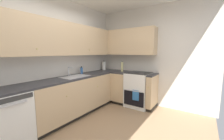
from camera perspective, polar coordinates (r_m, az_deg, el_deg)
The scene contains 15 objects.
wall_back at distance 3.27m, azimuth -24.81°, elevation 4.47°, with size 4.20×0.05×2.70m, color silver.
wall_right at distance 3.97m, azimuth 15.90°, elevation 5.27°, with size 0.05×3.17×2.70m, color silver.
dishwasher at distance 2.78m, azimuth -37.56°, elevation -16.07°, with size 0.60×0.63×0.88m.
lower_cabinets_back at distance 3.41m, azimuth -15.17°, elevation -10.50°, with size 2.10×0.62×0.88m.
countertop_back at distance 3.29m, azimuth -15.44°, elevation -2.96°, with size 3.30×0.60×0.04m, color #2D2D33.
lower_cabinets_right at distance 4.00m, azimuth 7.21°, elevation -7.61°, with size 0.62×1.17×0.88m.
countertop_right at distance 3.90m, azimuth 7.30°, elevation -1.16°, with size 0.60×1.17×0.03m.
oven_range at distance 3.89m, azimuth 10.95°, elevation -7.76°, with size 0.68×0.62×1.07m.
upper_cabinets_back at distance 3.26m, azimuth -19.79°, elevation 11.97°, with size 2.98×0.34×0.71m.
upper_cabinets_right at distance 4.08m, azimuth 5.91°, elevation 11.37°, with size 0.32×1.70×0.71m.
sink at distance 3.28m, azimuth -14.86°, elevation -3.37°, with size 0.64×0.40×0.10m.
faucet at distance 3.42m, azimuth -17.19°, elevation -0.23°, with size 0.07×0.16×0.21m.
soap_bottle at distance 3.68m, azimuth -12.43°, elevation -0.18°, with size 0.06×0.06×0.19m.
paper_towel_roll at distance 4.36m, azimuth -3.34°, elevation 1.71°, with size 0.11×0.11×0.31m.
oil_bottle at distance 4.00m, azimuth 4.20°, elevation 1.41°, with size 0.07×0.07×0.30m.
Camera 1 is at (-1.70, -1.23, 1.48)m, focal length 22.16 mm.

